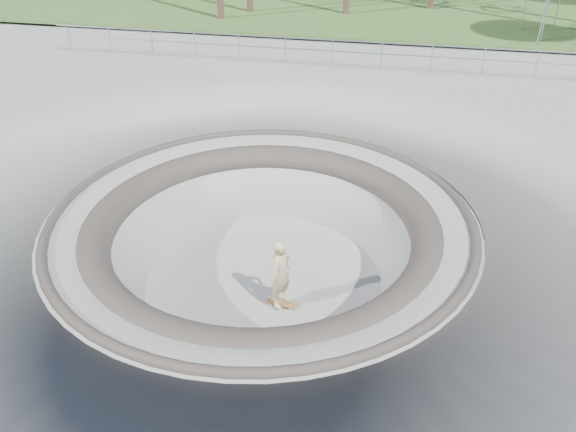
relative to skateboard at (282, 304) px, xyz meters
The scene contains 6 objects.
ground 2.20m from the skateboard, 125.62° to the left, with size 180.00×180.00×0.00m, color gray.
skate_bowl 1.21m from the skateboard, 125.62° to the left, with size 14.00×14.00×4.10m.
distant_hills 58.46m from the skateboard, 86.97° to the left, with size 103.20×45.00×28.60m.
safety_railing 13.24m from the skateboard, 93.10° to the left, with size 25.00×0.06×1.03m.
skateboard is the anchor object (origin of this frame).
skater 0.91m from the skateboard, 26.57° to the left, with size 0.65×0.43×1.78m, color #CAB382.
Camera 1 is at (3.01, -11.14, 7.13)m, focal length 35.00 mm.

